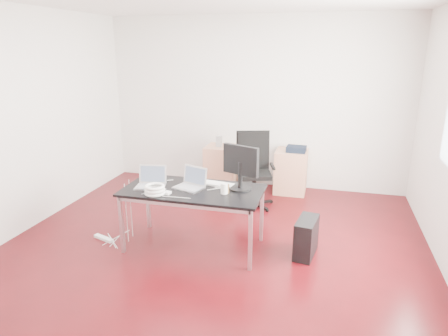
% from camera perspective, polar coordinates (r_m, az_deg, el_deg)
% --- Properties ---
extents(room_shell, '(5.00, 5.00, 5.00)m').
position_cam_1_polar(room_shell, '(4.31, -1.41, 4.95)').
color(room_shell, '#38060A').
rests_on(room_shell, ground).
extents(desk, '(1.60, 0.80, 0.73)m').
position_cam_1_polar(desk, '(4.62, -4.44, -3.64)').
color(desk, black).
rests_on(desk, ground).
extents(office_chair, '(0.59, 0.61, 1.08)m').
position_cam_1_polar(office_chair, '(5.94, 4.25, 0.34)').
color(office_chair, black).
rests_on(office_chair, ground).
extents(filing_cabinet_left, '(0.50, 0.50, 0.70)m').
position_cam_1_polar(filing_cabinet_left, '(6.79, -0.40, 0.27)').
color(filing_cabinet_left, tan).
rests_on(filing_cabinet_left, ground).
extents(filing_cabinet_right, '(0.50, 0.50, 0.70)m').
position_cam_1_polar(filing_cabinet_right, '(6.59, 9.52, -0.49)').
color(filing_cabinet_right, tan).
rests_on(filing_cabinet_right, ground).
extents(pc_tower, '(0.27, 0.47, 0.44)m').
position_cam_1_polar(pc_tower, '(4.70, 11.66, -9.67)').
color(pc_tower, black).
rests_on(pc_tower, ground).
extents(wastebasket, '(0.29, 0.29, 0.28)m').
position_cam_1_polar(wastebasket, '(6.77, 3.65, -1.69)').
color(wastebasket, black).
rests_on(wastebasket, ground).
extents(power_strip, '(0.30, 0.16, 0.04)m').
position_cam_1_polar(power_strip, '(5.25, -16.82, -9.59)').
color(power_strip, white).
rests_on(power_strip, ground).
extents(laptop_left, '(0.37, 0.31, 0.23)m').
position_cam_1_polar(laptop_left, '(4.75, -10.40, -1.91)').
color(laptop_left, silver).
rests_on(laptop_left, desk).
extents(laptop_right, '(0.40, 0.35, 0.23)m').
position_cam_1_polar(laptop_right, '(4.64, -4.72, -2.12)').
color(laptop_right, silver).
rests_on(laptop_right, desk).
extents(monitor, '(0.44, 0.26, 0.51)m').
position_cam_1_polar(monitor, '(4.52, 2.40, 0.43)').
color(monitor, black).
rests_on(monitor, desk).
extents(keyboard, '(0.46, 0.20, 0.02)m').
position_cam_1_polar(keyboard, '(4.73, -1.20, -2.27)').
color(keyboard, white).
rests_on(keyboard, desk).
extents(cup_white, '(0.09, 0.09, 0.12)m').
position_cam_1_polar(cup_white, '(4.44, 0.03, -2.94)').
color(cup_white, white).
rests_on(cup_white, desk).
extents(cup_brown, '(0.08, 0.08, 0.10)m').
position_cam_1_polar(cup_brown, '(4.46, 0.25, -2.97)').
color(cup_brown, brown).
rests_on(cup_brown, desk).
extents(cable_coil, '(0.24, 0.24, 0.11)m').
position_cam_1_polar(cable_coil, '(4.48, -9.85, -3.08)').
color(cable_coil, white).
rests_on(cable_coil, desk).
extents(power_adapter, '(0.08, 0.08, 0.03)m').
position_cam_1_polar(power_adapter, '(4.48, -8.11, -3.53)').
color(power_adapter, white).
rests_on(power_adapter, desk).
extents(speaker, '(0.09, 0.09, 0.18)m').
position_cam_1_polar(speaker, '(6.66, -0.70, 3.84)').
color(speaker, '#9E9E9E').
rests_on(speaker, filing_cabinet_left).
extents(navy_garment, '(0.31, 0.25, 0.09)m').
position_cam_1_polar(navy_garment, '(6.43, 10.29, 2.68)').
color(navy_garment, black).
rests_on(navy_garment, filing_cabinet_right).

